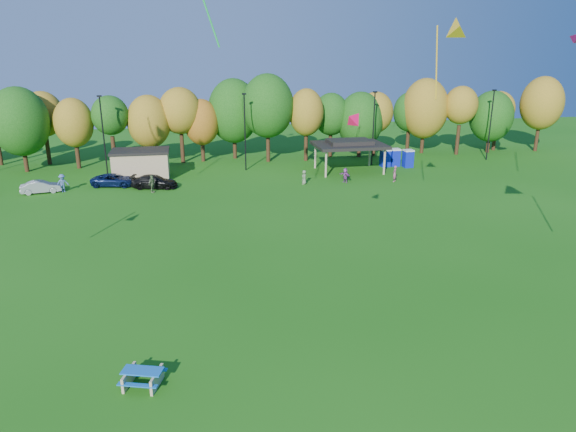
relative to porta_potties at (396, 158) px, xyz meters
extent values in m
plane|color=#19600F|center=(-20.57, -38.43, -1.10)|extent=(160.00, 160.00, 0.00)
cylinder|color=black|center=(-44.33, 5.77, 0.68)|extent=(0.50, 0.50, 3.56)
ellipsoid|color=#144C0F|center=(-44.33, 5.77, 4.84)|extent=(6.62, 6.62, 8.00)
cylinder|color=black|center=(-42.70, 9.82, 0.80)|extent=(0.50, 0.50, 3.79)
ellipsoid|color=olive|center=(-42.70, 9.82, 5.22)|extent=(4.94, 4.94, 5.58)
cylinder|color=black|center=(-38.59, 6.58, 0.57)|extent=(0.50, 0.50, 3.34)
ellipsoid|color=olive|center=(-38.59, 6.58, 4.47)|extent=(4.61, 4.61, 5.88)
cylinder|color=black|center=(-34.30, 6.42, 0.81)|extent=(0.50, 0.50, 3.82)
ellipsoid|color=#144C0F|center=(-34.30, 6.42, 5.26)|extent=(4.43, 4.43, 4.73)
cylinder|color=black|center=(-29.88, 7.07, 0.53)|extent=(0.50, 0.50, 3.25)
ellipsoid|color=olive|center=(-29.88, 7.07, 4.32)|extent=(5.33, 5.33, 6.53)
cylinder|color=black|center=(-26.03, 7.64, 0.88)|extent=(0.50, 0.50, 3.96)
ellipsoid|color=olive|center=(-26.03, 7.64, 5.51)|extent=(5.31, 5.31, 5.82)
cylinder|color=black|center=(-23.42, 7.91, 0.43)|extent=(0.50, 0.50, 3.05)
ellipsoid|color=#995914|center=(-23.42, 7.91, 3.98)|extent=(4.54, 4.54, 5.87)
cylinder|color=black|center=(-19.16, 9.10, 0.79)|extent=(0.50, 0.50, 3.77)
ellipsoid|color=#144C0F|center=(-19.16, 9.10, 5.19)|extent=(6.69, 6.69, 8.35)
cylinder|color=black|center=(-15.12, 6.11, 1.04)|extent=(0.50, 0.50, 4.28)
ellipsoid|color=#144C0F|center=(-15.12, 6.11, 6.04)|extent=(6.64, 6.64, 8.01)
cylinder|color=black|center=(-10.16, 5.78, 0.78)|extent=(0.50, 0.50, 3.76)
ellipsoid|color=olive|center=(-10.16, 5.78, 5.17)|extent=(4.49, 4.49, 6.02)
cylinder|color=black|center=(-6.29, 7.83, 0.62)|extent=(0.50, 0.50, 3.43)
ellipsoid|color=#144C0F|center=(-6.29, 7.83, 4.62)|extent=(4.77, 4.77, 5.63)
cylinder|color=black|center=(-2.46, 6.97, 0.38)|extent=(0.50, 0.50, 2.95)
ellipsoid|color=#144C0F|center=(-2.46, 6.97, 3.83)|extent=(6.14, 6.14, 7.54)
cylinder|color=black|center=(-0.19, 7.43, 0.66)|extent=(0.50, 0.50, 3.52)
ellipsoid|color=olive|center=(-0.19, 7.43, 4.77)|extent=(4.78, 4.78, 5.53)
cylinder|color=black|center=(5.48, 9.09, 0.60)|extent=(0.50, 0.50, 3.39)
ellipsoid|color=#144C0F|center=(5.48, 9.09, 4.55)|extent=(4.54, 4.54, 5.46)
cylinder|color=black|center=(7.13, 7.81, 0.76)|extent=(0.50, 0.50, 3.72)
ellipsoid|color=olive|center=(7.13, 7.81, 5.10)|extent=(6.32, 6.32, 8.24)
cylinder|color=black|center=(11.41, 5.85, 0.93)|extent=(0.50, 0.50, 4.06)
ellipsoid|color=olive|center=(11.41, 5.85, 5.67)|extent=(4.50, 4.50, 5.13)
cylinder|color=black|center=(16.50, 6.38, 0.43)|extent=(0.50, 0.50, 3.05)
ellipsoid|color=#144C0F|center=(16.50, 6.38, 3.99)|extent=(5.97, 5.97, 7.05)
cylinder|color=black|center=(18.41, 7.93, 0.68)|extent=(0.50, 0.50, 3.55)
ellipsoid|color=olive|center=(18.41, 7.93, 4.83)|extent=(4.60, 4.60, 4.99)
cylinder|color=black|center=(23.93, 6.09, 0.94)|extent=(0.50, 0.50, 4.07)
ellipsoid|color=olive|center=(23.93, 6.09, 5.68)|extent=(5.83, 5.83, 7.42)
cylinder|color=black|center=(-34.57, 1.57, 3.40)|extent=(0.16, 0.16, 9.00)
cube|color=black|center=(-34.57, 1.57, 7.90)|extent=(0.50, 0.25, 0.18)
cylinder|color=black|center=(-18.57, 1.57, 3.40)|extent=(0.16, 0.16, 9.00)
cube|color=black|center=(-18.57, 1.57, 7.90)|extent=(0.50, 0.25, 0.18)
cylinder|color=black|center=(-2.57, 1.57, 3.40)|extent=(0.16, 0.16, 9.00)
cube|color=black|center=(-2.57, 1.57, 7.90)|extent=(0.50, 0.25, 0.18)
cylinder|color=black|center=(13.43, 1.57, 3.40)|extent=(0.16, 0.16, 9.00)
cube|color=black|center=(13.43, 1.57, 7.90)|extent=(0.50, 0.25, 0.18)
cube|color=tan|center=(-30.57, -0.43, 0.40)|extent=(6.00, 4.00, 3.00)
cube|color=black|center=(-30.57, -0.43, 2.03)|extent=(6.30, 4.30, 0.25)
cylinder|color=tan|center=(-10.07, -3.93, 0.40)|extent=(0.24, 0.24, 3.00)
cylinder|color=tan|center=(-3.07, -3.93, 0.40)|extent=(0.24, 0.24, 3.00)
cylinder|color=tan|center=(-10.07, 1.07, 0.40)|extent=(0.24, 0.24, 3.00)
cylinder|color=tan|center=(-3.07, 1.07, 0.40)|extent=(0.24, 0.24, 3.00)
cube|color=black|center=(-6.57, -1.43, 2.05)|extent=(8.20, 6.20, 0.35)
cube|color=black|center=(-6.57, -1.43, 2.45)|extent=(5.00, 3.50, 0.45)
cube|color=#0D1CAB|center=(-1.30, 0.30, -0.10)|extent=(1.10, 1.10, 2.00)
cube|color=silver|center=(-1.30, 0.30, 0.99)|extent=(1.15, 1.15, 0.18)
cube|color=#0D1CAB|center=(0.00, 0.36, -0.10)|extent=(1.10, 1.10, 2.00)
cube|color=silver|center=(0.00, 0.36, 0.99)|extent=(1.15, 1.15, 0.18)
cube|color=#0D1CAB|center=(1.30, -0.66, -0.10)|extent=(1.10, 1.10, 2.00)
cube|color=silver|center=(1.30, -0.66, 0.99)|extent=(1.15, 1.15, 0.18)
cube|color=tan|center=(-28.37, -39.38, -0.76)|extent=(0.54, 1.34, 0.68)
cube|color=tan|center=(-27.20, -39.76, -0.76)|extent=(0.54, 1.34, 0.68)
cube|color=blue|center=(-27.78, -39.57, -0.39)|extent=(1.85, 1.21, 0.06)
cube|color=blue|center=(-27.97, -40.13, -0.68)|extent=(1.70, 0.76, 0.05)
cube|color=blue|center=(-27.60, -39.01, -0.68)|extent=(1.70, 0.76, 0.05)
imported|color=#9B9CA0|center=(-40.12, -5.02, -0.46)|extent=(4.04, 2.07, 1.27)
imported|color=#0B1843|center=(-33.20, -3.52, -0.44)|extent=(5.06, 3.11, 1.31)
imported|color=black|center=(-28.97, -5.24, -0.41)|extent=(5.04, 2.84, 1.38)
imported|color=#6A7D56|center=(-13.23, -6.66, -0.33)|extent=(0.81, 0.90, 1.54)
imported|color=#8B3B8F|center=(-8.67, -6.77, -0.29)|extent=(1.11, 1.55, 1.62)
imported|color=#46619A|center=(-38.04, -5.03, -0.17)|extent=(1.37, 1.12, 1.85)
imported|color=#5C7145|center=(-29.10, -7.01, -0.20)|extent=(0.92, 1.13, 1.80)
imported|color=#A04B6C|center=(-3.23, -7.42, -0.21)|extent=(0.74, 0.77, 1.78)
cone|color=gold|center=(-8.25, -27.38, 14.09)|extent=(1.93, 2.26, 1.91)
cylinder|color=gold|center=(-8.68, -25.94, 11.84)|extent=(0.61, 1.76, 4.73)
cone|color=#F00D48|center=(-15.85, -30.82, 8.91)|extent=(1.50, 1.43, 1.22)
camera|label=1|loc=(-25.34, -59.09, 12.45)|focal=32.00mm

